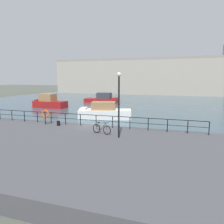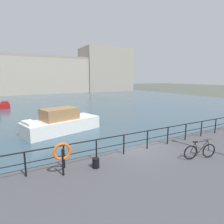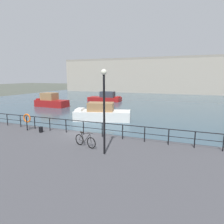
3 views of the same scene
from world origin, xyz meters
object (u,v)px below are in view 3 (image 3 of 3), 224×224
at_px(moored_blue_motorboat, 51,101).
at_px(parked_bicycle, 85,141).
at_px(quay_lamp_post, 104,101).
at_px(life_ring_stand, 27,119).
at_px(moored_green_narrowboat, 106,98).
at_px(mooring_bollard, 41,130).
at_px(moored_harbor_tender, 102,113).
at_px(harbor_building, 190,74).

bearing_deg(moored_blue_motorboat, parked_bicycle, 134.07).
relative_size(moored_blue_motorboat, quay_lamp_post, 1.24).
relative_size(parked_bicycle, quay_lamp_post, 0.36).
distance_m(moored_blue_motorboat, life_ring_stand, 19.93).
xyz_separation_m(moored_green_narrowboat, mooring_bollard, (6.39, -28.00, 0.41)).
bearing_deg(moored_blue_motorboat, moored_harbor_tender, 153.07).
xyz_separation_m(moored_green_narrowboat, parked_bicycle, (11.32, -29.62, 0.58)).
height_order(harbor_building, moored_green_narrowboat, harbor_building).
xyz_separation_m(moored_blue_motorboat, parked_bicycle, (17.23, -18.40, 0.39)).
distance_m(mooring_bollard, quay_lamp_post, 7.48).
bearing_deg(quay_lamp_post, parked_bicycle, 158.12).
bearing_deg(quay_lamp_post, moored_harbor_tender, 115.06).
height_order(life_ring_stand, quay_lamp_post, quay_lamp_post).
relative_size(life_ring_stand, quay_lamp_post, 0.29).
bearing_deg(moored_green_narrowboat, quay_lamp_post, -70.22).
xyz_separation_m(moored_green_narrowboat, life_ring_stand, (4.94, -27.91, 1.17)).
distance_m(moored_green_narrowboat, parked_bicycle, 31.71).
xyz_separation_m(harbor_building, moored_blue_motorboat, (-22.91, -40.23, -5.09)).
relative_size(moored_green_narrowboat, parked_bicycle, 4.28).
bearing_deg(moored_green_narrowboat, moored_blue_motorboat, -121.16).
distance_m(harbor_building, parked_bicycle, 59.09).
xyz_separation_m(parked_bicycle, life_ring_stand, (-6.38, 1.71, 0.59)).
bearing_deg(life_ring_stand, mooring_bollard, -3.61).
distance_m(parked_bicycle, quay_lamp_post, 3.18).
bearing_deg(moored_blue_motorboat, mooring_bollard, 127.20).
bearing_deg(moored_blue_motorboat, life_ring_stand, 123.99).
bearing_deg(quay_lamp_post, life_ring_stand, 163.55).
height_order(moored_harbor_tender, moored_blue_motorboat, moored_blue_motorboat).
distance_m(moored_harbor_tender, parked_bicycle, 12.11).
xyz_separation_m(moored_green_narrowboat, quay_lamp_post, (12.94, -30.27, 3.25)).
xyz_separation_m(moored_harbor_tender, parked_bicycle, (4.02, -11.41, 0.49)).
bearing_deg(harbor_building, moored_harbor_tender, -101.61).
relative_size(mooring_bollard, quay_lamp_post, 0.09).
bearing_deg(moored_harbor_tender, mooring_bollard, 69.44).
relative_size(moored_harbor_tender, mooring_bollard, 16.56).
bearing_deg(parked_bicycle, moored_green_narrowboat, 126.83).
height_order(harbor_building, life_ring_stand, harbor_building).
height_order(moored_green_narrowboat, quay_lamp_post, quay_lamp_post).
bearing_deg(moored_blue_motorboat, harbor_building, -118.72).
bearing_deg(parked_bicycle, moored_harbor_tender, 125.34).
bearing_deg(moored_green_narrowboat, moored_harbor_tender, -71.52).
xyz_separation_m(moored_blue_motorboat, quay_lamp_post, (18.85, -19.05, 3.05)).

